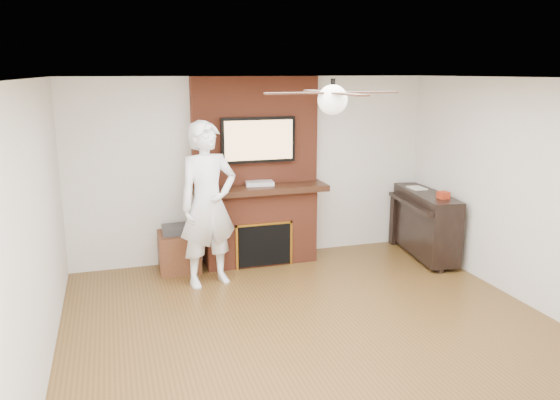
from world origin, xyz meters
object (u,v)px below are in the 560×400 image
object	(u,v)px
side_table	(179,250)
piano	(425,222)
person	(208,205)
fireplace	(258,190)

from	to	relation	value
side_table	piano	bearing A→B (deg)	-6.82
person	piano	world-z (taller)	person
piano	side_table	bearing A→B (deg)	179.38
person	side_table	xyz separation A→B (m)	(-0.30, 0.60, -0.73)
fireplace	side_table	xyz separation A→B (m)	(-1.10, -0.07, -0.72)
side_table	piano	size ratio (longest dim) A/B	0.41
fireplace	piano	distance (m)	2.39
person	fireplace	bearing A→B (deg)	25.12
fireplace	side_table	world-z (taller)	fireplace
side_table	fireplace	bearing A→B (deg)	4.78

